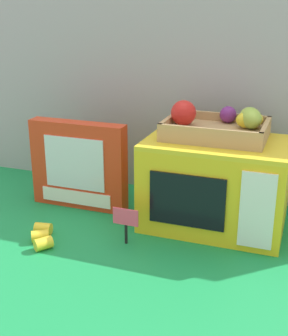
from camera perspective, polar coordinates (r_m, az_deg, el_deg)
ground_plane at (r=1.43m, az=0.96°, el=-5.43°), size 1.70×1.70×0.00m
display_back_panel at (r=1.52m, az=3.68°, el=9.25°), size 1.61×0.03×0.66m
toy_microwave at (r=1.32m, az=8.72°, el=-1.92°), size 0.39×0.27×0.25m
food_groups_crate at (r=1.31m, az=9.06°, el=5.12°), size 0.28×0.20×0.10m
cookie_set_box at (r=1.44m, az=-8.01°, el=0.34°), size 0.30×0.06×0.27m
price_sign at (r=1.22m, az=-2.33°, el=-6.45°), size 0.07×0.01×0.10m
loose_toy_banana at (r=1.28m, az=-12.34°, el=-8.11°), size 0.10×0.12×0.03m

